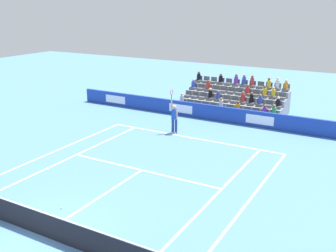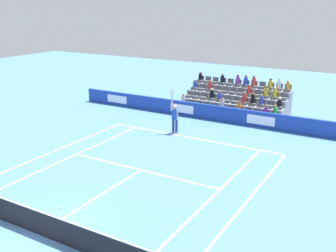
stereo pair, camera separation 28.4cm
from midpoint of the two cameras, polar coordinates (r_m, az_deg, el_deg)
The scene contains 14 objects.
ground_plane at distance 14.98m, azimuth -17.65°, elevation -14.55°, with size 80.00×80.00×0.00m, color #4C7AB2.
line_baseline at distance 23.68m, azimuth 3.88°, elevation -1.71°, with size 10.97×0.10×0.01m, color white.
line_service at distance 19.24m, azimuth -3.50°, elevation -6.31°, with size 8.23×0.10×0.01m, color white.
line_centre_service at distance 16.94m, azimuth -9.60°, elevation -9.98°, with size 0.10×6.40×0.01m, color white.
line_singles_sideline_left at distance 21.34m, azimuth -13.45°, elevation -4.34°, with size 0.10×11.89×0.01m, color white.
line_singles_sideline_right at distance 17.11m, azimuth 7.34°, elevation -9.59°, with size 0.10×11.89×0.01m, color white.
line_doubles_sideline_left at distance 22.27m, azimuth -16.03°, elevation -3.63°, with size 0.10×11.89×0.01m, color white.
line_doubles_sideline_right at distance 16.70m, azimuth 11.73°, elevation -10.54°, with size 0.10×11.89×0.01m, color white.
line_centre_mark at distance 23.60m, azimuth 3.77°, elevation -1.78°, with size 0.10×0.20×0.01m, color white.
sponsor_barrier at distance 27.06m, azimuth 7.73°, elevation 1.75°, with size 22.88×0.22×1.04m.
tennis_net at distance 14.73m, azimuth -17.83°, elevation -12.91°, with size 11.97×0.10×1.07m.
tennis_player at distance 24.22m, azimuth 1.31°, elevation 1.21°, with size 0.52×0.38×2.85m.
stadium_stand at distance 29.66m, azimuth 9.99°, elevation 3.38°, with size 7.44×3.80×2.62m.
loose_tennis_ball at distance 16.39m, azimuth -14.84°, elevation -11.22°, with size 0.07×0.07×0.07m, color #D1E533.
Camera 2 is at (-10.01, 8.14, 7.70)m, focal length 42.50 mm.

